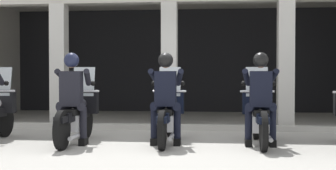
{
  "coord_description": "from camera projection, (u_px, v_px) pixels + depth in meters",
  "views": [
    {
      "loc": [
        0.86,
        -8.2,
        1.24
      ],
      "look_at": [
        0.0,
        0.06,
        1.02
      ],
      "focal_mm": 49.6,
      "sensor_mm": 36.0,
      "label": 1
    }
  ],
  "objects": [
    {
      "name": "police_officer_right",
      "position": [
        261.0,
        91.0,
        7.79
      ],
      "size": [
        0.63,
        0.61,
        1.58
      ],
      "rotation": [
        0.0,
        0.0,
        0.07
      ],
      "color": "black",
      "rests_on": "ground"
    },
    {
      "name": "police_officer_center",
      "position": [
        166.0,
        90.0,
        7.94
      ],
      "size": [
        0.63,
        0.61,
        1.58
      ],
      "rotation": [
        0.0,
        0.0,
        0.02
      ],
      "color": "black",
      "rests_on": "ground"
    },
    {
      "name": "ground_plane",
      "position": [
        180.0,
        124.0,
        11.26
      ],
      "size": [
        80.0,
        80.0,
        0.0
      ],
      "primitive_type": "plane",
      "color": "#A8A59E"
    },
    {
      "name": "motorcycle_left",
      "position": [
        77.0,
        114.0,
        8.24
      ],
      "size": [
        0.62,
        2.04,
        1.35
      ],
      "rotation": [
        0.0,
        0.0,
        0.06
      ],
      "color": "black",
      "rests_on": "ground"
    },
    {
      "name": "station_building",
      "position": [
        179.0,
        39.0,
        13.03
      ],
      "size": [
        11.43,
        4.97,
        3.42
      ],
      "color": "black",
      "rests_on": "ground"
    },
    {
      "name": "motorcycle_right",
      "position": [
        259.0,
        115.0,
        8.09
      ],
      "size": [
        0.62,
        2.04,
        1.35
      ],
      "rotation": [
        0.0,
        0.0,
        0.07
      ],
      "color": "black",
      "rests_on": "ground"
    },
    {
      "name": "police_officer_left",
      "position": [
        72.0,
        90.0,
        7.95
      ],
      "size": [
        0.63,
        0.61,
        1.58
      ],
      "rotation": [
        0.0,
        0.0,
        0.06
      ],
      "color": "black",
      "rests_on": "ground"
    },
    {
      "name": "motorcycle_center",
      "position": [
        168.0,
        114.0,
        8.23
      ],
      "size": [
        0.62,
        2.04,
        1.35
      ],
      "rotation": [
        0.0,
        0.0,
        0.02
      ],
      "color": "black",
      "rests_on": "ground"
    },
    {
      "name": "kerb_strip",
      "position": [
        167.0,
        127.0,
        10.06
      ],
      "size": [
        10.93,
        0.24,
        0.12
      ],
      "primitive_type": "cube",
      "color": "#B7B5AD",
      "rests_on": "ground"
    }
  ]
}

